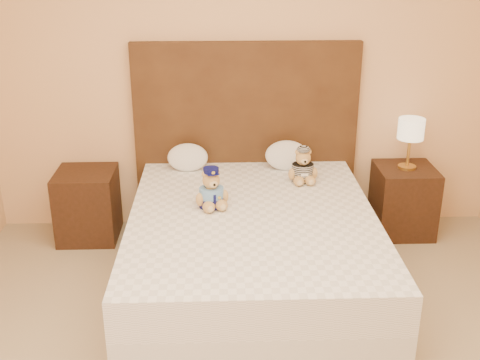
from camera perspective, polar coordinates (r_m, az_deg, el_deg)
The scene contains 10 objects.
room_walls at distance 2.83m, azimuth 2.29°, elevation 13.62°, with size 4.04×4.52×2.72m.
bed at distance 4.04m, azimuth 1.19°, elevation -6.79°, with size 1.60×2.00×0.55m.
headboard at distance 4.78m, azimuth 0.56°, elevation 4.09°, with size 1.75×0.08×1.50m, color #4B2E16.
nightstand_left at distance 4.86m, azimuth -14.24°, elevation -2.30°, with size 0.45×0.45×0.55m, color #381D12.
nightstand_right at distance 4.97m, azimuth 15.22°, elevation -1.86°, with size 0.45×0.45×0.55m, color #381D12.
lamp at distance 4.77m, azimuth 15.89°, elevation 4.45°, with size 0.20×0.20×0.40m.
teddy_police at distance 3.97m, azimuth -2.74°, elevation -0.74°, with size 0.24×0.23×0.27m, color tan, non-canonical shape.
teddy_prisoner at distance 4.41m, azimuth 5.98°, elevation 1.40°, with size 0.23×0.22×0.26m, color tan, non-canonical shape.
pillow_left at distance 4.64m, azimuth -4.99°, elevation 2.27°, with size 0.31×0.20×0.22m, color white.
pillow_right at distance 4.66m, azimuth 4.45°, elevation 2.47°, with size 0.33×0.22×0.23m, color white.
Camera 1 is at (-0.21, -2.33, 2.22)m, focal length 45.00 mm.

